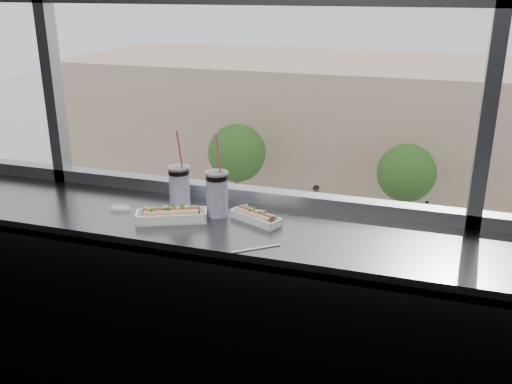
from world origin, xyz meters
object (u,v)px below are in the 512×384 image
(soda_cup_left, at_px, (179,185))
(hotdog_tray_left, at_px, (172,215))
(pedestrian_a, at_px, (316,197))
(pedestrian_b, at_px, (426,212))
(car_far_b, at_px, (417,243))
(wrapper, at_px, (120,207))
(hotdog_tray_right, at_px, (256,216))
(car_near_b, at_px, (234,304))
(tree_left, at_px, (237,153))
(soda_cup_right, at_px, (217,191))
(car_near_c, at_px, (366,327))
(loose_straw, at_px, (256,248))
(car_near_a, at_px, (82,279))
(tree_center, at_px, (406,173))

(soda_cup_left, bearing_deg, hotdog_tray_left, -78.46)
(hotdog_tray_left, height_order, pedestrian_a, hotdog_tray_left)
(pedestrian_b, bearing_deg, car_far_b, 86.68)
(soda_cup_left, relative_size, wrapper, 3.75)
(hotdog_tray_right, bearing_deg, hotdog_tray_left, -138.46)
(car_near_b, relative_size, tree_left, 1.20)
(wrapper, relative_size, car_far_b, 0.01)
(soda_cup_right, relative_size, car_near_c, 0.06)
(soda_cup_left, distance_m, car_far_b, 26.60)
(tree_left, bearing_deg, car_near_b, -71.06)
(car_near_b, xyz_separation_m, tree_left, (-4.12, 12.00, 2.51))
(car_near_b, height_order, tree_left, tree_left)
(wrapper, bearing_deg, soda_cup_right, 10.39)
(hotdog_tray_right, bearing_deg, wrapper, -150.04)
(pedestrian_a, bearing_deg, tree_left, 97.44)
(soda_cup_right, relative_size, car_near_b, 0.06)
(loose_straw, xyz_separation_m, tree_left, (-10.35, 28.49, -8.46))
(pedestrian_a, bearing_deg, hotdog_tray_left, -169.81)
(soda_cup_left, bearing_deg, tree_left, 109.35)
(hotdog_tray_left, xyz_separation_m, soda_cup_right, (0.16, 0.13, 0.08))
(car_near_c, distance_m, car_near_a, 12.14)
(car_near_a, bearing_deg, tree_left, -9.21)
(wrapper, xyz_separation_m, pedestrian_b, (1.34, 28.79, -11.06))
(car_near_b, distance_m, car_near_c, 5.20)
(wrapper, height_order, tree_center, wrapper)
(soda_cup_right, xyz_separation_m, car_far_b, (0.65, 24.21, -11.04))
(hotdog_tray_right, relative_size, car_far_b, 0.04)
(car_near_c, xyz_separation_m, car_near_a, (-12.14, 0.00, -0.04))
(car_far_b, bearing_deg, hotdog_tray_right, 178.91)
(car_far_b, distance_m, pedestrian_a, 7.58)
(car_near_b, xyz_separation_m, car_near_c, (5.20, 0.00, 0.01))
(pedestrian_a, bearing_deg, loose_straw, -169.05)
(hotdog_tray_left, height_order, soda_cup_left, soda_cup_left)
(wrapper, bearing_deg, pedestrian_a, 99.67)
(loose_straw, height_order, wrapper, wrapper)
(hotdog_tray_left, bearing_deg, tree_left, 86.10)
(car_near_c, relative_size, tree_left, 1.21)
(hotdog_tray_right, xyz_separation_m, car_far_b, (0.46, 24.23, -10.95))
(hotdog_tray_left, bearing_deg, soda_cup_right, 14.69)
(pedestrian_a, height_order, tree_center, tree_center)
(car_near_a, bearing_deg, car_far_b, -55.43)
(tree_center, bearing_deg, tree_left, 180.00)
(car_far_b, xyz_separation_m, car_near_c, (-1.42, -8.00, -0.03))
(hotdog_tray_right, xyz_separation_m, pedestrian_b, (0.72, 28.73, -11.07))
(car_near_b, bearing_deg, tree_left, 18.66)
(car_near_a, height_order, tree_center, tree_center)
(hotdog_tray_right, height_order, car_near_b, hotdog_tray_right)
(soda_cup_left, relative_size, tree_left, 0.07)
(soda_cup_right, bearing_deg, tree_left, 109.68)
(hotdog_tray_left, distance_m, car_near_b, 20.53)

